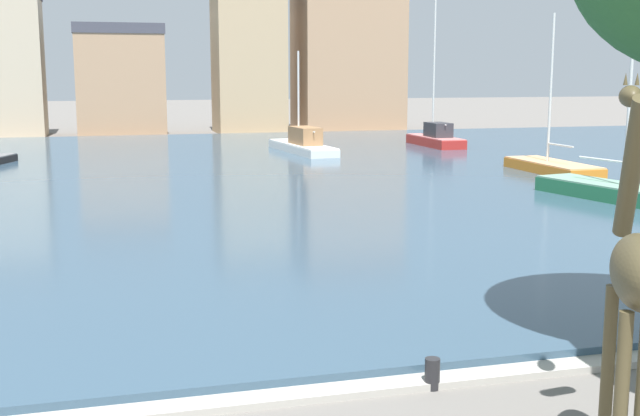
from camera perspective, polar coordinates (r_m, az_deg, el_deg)
harbor_water at (r=37.53m, az=-11.50°, el=2.06°), size 90.19×51.45×0.25m
quay_edge_coping at (r=12.41m, az=-2.95°, el=-13.36°), size 90.19×0.50×0.12m
giraffe_statue at (r=10.27m, az=21.72°, el=-4.56°), size 1.70×2.64×4.90m
sailboat_white at (r=48.64m, az=-1.51°, el=4.45°), size 2.51×9.30×6.24m
sailboat_orange at (r=40.07m, az=15.75°, el=2.77°), size 1.90×6.89×7.69m
sailboat_red at (r=53.14m, az=8.02°, el=4.84°), size 1.76×6.76×9.64m
sailboat_green at (r=31.36m, az=21.06°, el=0.80°), size 3.18×7.62×9.74m
mooring_bollard at (r=12.90m, az=8.01°, el=-11.62°), size 0.24×0.24×0.50m
townhouse_corner_house at (r=67.13m, az=-14.07°, el=8.84°), size 6.96×6.19×8.76m
townhouse_wide_warehouse at (r=68.20m, az=-5.12°, el=10.53°), size 5.76×5.27×12.21m
townhouse_end_terrace at (r=71.14m, az=1.98°, el=10.88°), size 9.04×6.47×13.09m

